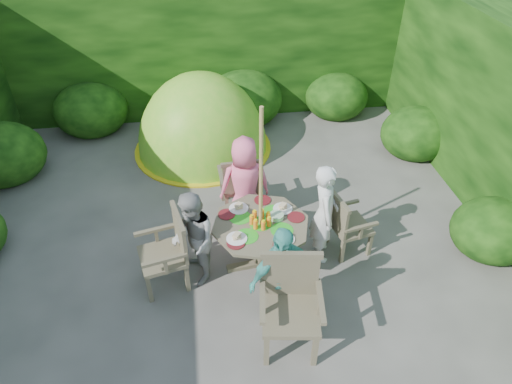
{
  "coord_description": "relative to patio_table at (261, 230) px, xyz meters",
  "views": [
    {
      "loc": [
        -0.24,
        -4.47,
        4.23
      ],
      "look_at": [
        0.36,
        -0.08,
        0.85
      ],
      "focal_mm": 32.0,
      "sensor_mm": 36.0,
      "label": 1
    }
  ],
  "objects": [
    {
      "name": "hedge_enclosure",
      "position": [
        -0.37,
        1.82,
        0.67
      ],
      "size": [
        9.0,
        9.0,
        2.5
      ],
      "color": "black",
      "rests_on": "ground"
    },
    {
      "name": "garden_chair_front",
      "position": [
        0.14,
        -1.08,
        -0.02
      ],
      "size": [
        0.7,
        0.64,
        1.04
      ],
      "rotation": [
        0.0,
        0.0,
        -0.14
      ],
      "color": "#494230",
      "rests_on": "ground"
    },
    {
      "name": "child_front",
      "position": [
        0.09,
        -0.8,
        0.06
      ],
      "size": [
        0.81,
        0.6,
        1.28
      ],
      "primitive_type": "imported",
      "rotation": [
        0.0,
        0.0,
        0.44
      ],
      "color": "#4FB8A9",
      "rests_on": "ground"
    },
    {
      "name": "garden_chair_right",
      "position": [
        1.09,
        0.12,
        -0.12
      ],
      "size": [
        0.55,
        0.59,
        0.85
      ],
      "rotation": [
        0.0,
        0.0,
        1.78
      ],
      "color": "#494230",
      "rests_on": "ground"
    },
    {
      "name": "child_back",
      "position": [
        -0.1,
        0.79,
        0.11
      ],
      "size": [
        0.69,
        0.47,
        1.37
      ],
      "primitive_type": "imported",
      "rotation": [
        0.0,
        0.0,
        3.19
      ],
      "color": "pink",
      "rests_on": "ground"
    },
    {
      "name": "child_left",
      "position": [
        -0.8,
        -0.09,
        0.04
      ],
      "size": [
        0.59,
        0.69,
        1.23
      ],
      "primitive_type": "imported",
      "rotation": [
        0.0,
        0.0,
        -1.34
      ],
      "color": "#9C9A96",
      "rests_on": "ground"
    },
    {
      "name": "garden_chair_back",
      "position": [
        -0.14,
        1.09,
        -0.09
      ],
      "size": [
        0.57,
        0.52,
        0.91
      ],
      "rotation": [
        0.0,
        0.0,
        3.2
      ],
      "color": "#494230",
      "rests_on": "ground"
    },
    {
      "name": "patio_table",
      "position": [
        0.0,
        0.0,
        0.0
      ],
      "size": [
        1.31,
        1.31,
        0.82
      ],
      "rotation": [
        0.0,
        0.0,
        0.12
      ],
      "color": "#494230",
      "rests_on": "ground"
    },
    {
      "name": "child_right",
      "position": [
        0.79,
        0.09,
        0.1
      ],
      "size": [
        0.4,
        0.54,
        1.35
      ],
      "primitive_type": "imported",
      "rotation": [
        0.0,
        0.0,
        1.41
      ],
      "color": "silver",
      "rests_on": "ground"
    },
    {
      "name": "ground",
      "position": [
        -0.37,
        0.48,
        -0.58
      ],
      "size": [
        60.0,
        60.0,
        0.0
      ],
      "primitive_type": "plane",
      "color": "#4C4A44",
      "rests_on": "ground"
    },
    {
      "name": "dome_tent",
      "position": [
        -0.6,
        2.87,
        -0.58
      ],
      "size": [
        2.76,
        2.76,
        2.69
      ],
      "rotation": [
        0.0,
        0.0,
        -0.3
      ],
      "color": "#66C826",
      "rests_on": "ground"
    },
    {
      "name": "parasol_pole",
      "position": [
        -0.0,
        -0.0,
        0.52
      ],
      "size": [
        0.05,
        0.05,
        2.2
      ],
      "primitive_type": "cylinder",
      "rotation": [
        0.0,
        0.0,
        0.12
      ],
      "color": "olive",
      "rests_on": "ground"
    },
    {
      "name": "garden_chair_left",
      "position": [
        -1.09,
        -0.12,
        -0.07
      ],
      "size": [
        0.62,
        0.67,
        0.95
      ],
      "rotation": [
        0.0,
        0.0,
        -1.34
      ],
      "color": "#494230",
      "rests_on": "ground"
    }
  ]
}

